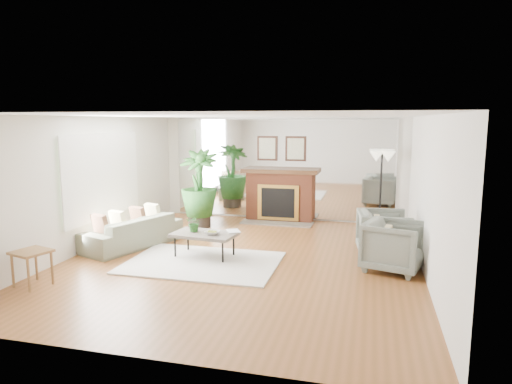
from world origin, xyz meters
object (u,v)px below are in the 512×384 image
(armchair_front, at_px, (394,246))
(sofa, at_px, (133,232))
(potted_ficus, at_px, (199,186))
(floor_lamp, at_px, (382,163))
(coffee_table, at_px, (204,235))
(fireplace, at_px, (280,194))
(side_table, at_px, (32,256))
(armchair_back, at_px, (384,233))

(armchair_front, bearing_deg, sofa, 103.54)
(potted_ficus, xyz_separation_m, floor_lamp, (4.02, 0.92, 0.54))
(coffee_table, bearing_deg, fireplace, 77.96)
(side_table, relative_size, floor_lamp, 0.33)
(fireplace, distance_m, coffee_table, 3.38)
(fireplace, xyz_separation_m, side_table, (-2.65, -5.26, -0.21))
(side_table, bearing_deg, fireplace, 63.28)
(fireplace, height_order, potted_ficus, fireplace)
(coffee_table, bearing_deg, potted_ficus, 113.41)
(armchair_front, distance_m, floor_lamp, 3.25)
(armchair_front, bearing_deg, floor_lamp, 20.01)
(coffee_table, distance_m, armchair_front, 3.24)
(coffee_table, relative_size, armchair_front, 1.31)
(fireplace, relative_size, side_table, 3.53)
(armchair_back, bearing_deg, sofa, 90.05)
(fireplace, height_order, armchair_back, fireplace)
(potted_ficus, bearing_deg, side_table, -103.33)
(coffee_table, xyz_separation_m, floor_lamp, (3.06, 3.13, 1.08))
(coffee_table, xyz_separation_m, armchair_front, (3.24, 0.07, 0.00))
(potted_ficus, bearing_deg, floor_lamp, 12.94)
(side_table, height_order, floor_lamp, floor_lamp)
(sofa, relative_size, side_table, 3.45)
(potted_ficus, bearing_deg, armchair_front, -27.06)
(coffee_table, height_order, armchair_front, armchair_front)
(sofa, height_order, potted_ficus, potted_ficus)
(armchair_front, bearing_deg, armchair_back, 26.34)
(armchair_front, relative_size, potted_ficus, 0.51)
(fireplace, relative_size, sofa, 1.02)
(fireplace, bearing_deg, armchair_front, -51.84)
(armchair_back, relative_size, floor_lamp, 0.52)
(coffee_table, xyz_separation_m, side_table, (-1.95, -1.97, 0.04))
(armchair_back, bearing_deg, fireplace, 38.20)
(sofa, bearing_deg, armchair_front, 106.21)
(sofa, bearing_deg, fireplace, 161.41)
(potted_ficus, relative_size, floor_lamp, 1.02)
(coffee_table, bearing_deg, sofa, 168.11)
(fireplace, bearing_deg, floor_lamp, -3.86)
(sofa, bearing_deg, armchair_back, 116.42)
(coffee_table, height_order, sofa, sofa)
(coffee_table, height_order, side_table, side_table)
(armchair_front, xyz_separation_m, potted_ficus, (-4.19, 2.14, 0.54))
(sofa, relative_size, armchair_back, 2.23)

